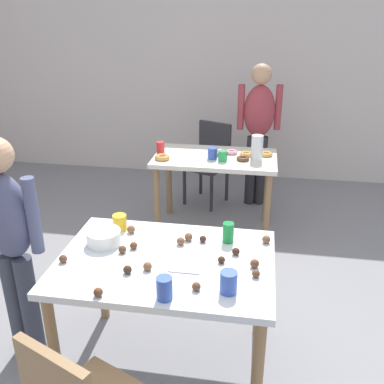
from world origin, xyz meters
TOP-DOWN VIEW (x-y plane):
  - ground_plane at (0.00, 0.00)m, footprint 6.40×6.40m
  - wall_back at (0.00, 3.20)m, footprint 6.40×0.10m
  - dining_table_near at (-0.07, -0.16)m, footprint 1.19×0.84m
  - dining_table_far at (-0.00, 1.64)m, footprint 1.12×0.65m
  - chair_far_table at (-0.13, 2.31)m, footprint 0.53×0.53m
  - person_girl_near at (-0.95, -0.22)m, footprint 0.45×0.27m
  - person_adult_far at (0.37, 2.31)m, footprint 0.46×0.24m
  - mixing_bowl at (-0.46, -0.05)m, footprint 0.20×0.20m
  - soda_can at (0.25, 0.09)m, footprint 0.07×0.07m
  - fork_near at (0.05, -0.27)m, footprint 0.17×0.02m
  - cup_near_0 at (-0.00, -0.50)m, footprint 0.08×0.08m
  - cup_near_1 at (0.29, -0.40)m, footprint 0.08×0.08m
  - cup_near_2 at (-0.42, 0.13)m, footprint 0.09×0.09m
  - cake_ball_0 at (-0.02, 0.01)m, footprint 0.05×0.05m
  - cake_ball_1 at (-0.32, -0.13)m, footprint 0.04×0.04m
  - cake_ball_2 at (0.24, -0.15)m, footprint 0.04×0.04m
  - cake_ball_3 at (-0.14, -0.28)m, footprint 0.05×0.05m
  - cake_ball_4 at (0.11, 0.06)m, footprint 0.04×0.04m
  - cake_ball_5 at (0.41, -0.16)m, footprint 0.05×0.05m
  - cake_ball_6 at (-0.24, -0.33)m, footprint 0.05×0.05m
  - cake_ball_7 at (-0.32, -0.54)m, footprint 0.05×0.05m
  - cake_ball_8 at (0.42, -0.25)m, footprint 0.04×0.04m
  - cake_ball_9 at (-0.34, 0.10)m, footprint 0.05×0.05m
  - cake_ball_10 at (0.31, -0.05)m, footprint 0.04×0.04m
  - cake_ball_11 at (0.02, 0.06)m, footprint 0.05×0.05m
  - cake_ball_12 at (0.14, -0.41)m, footprint 0.04×0.04m
  - cake_ball_13 at (0.47, 0.11)m, footprint 0.05×0.05m
  - cake_ball_14 at (-0.61, -0.28)m, footprint 0.04×0.04m
  - cake_ball_15 at (-0.27, -0.08)m, footprint 0.04×0.04m
  - pitcher_far at (0.37, 1.59)m, footprint 0.11×0.11m
  - cup_far_0 at (0.08, 1.52)m, footprint 0.08×0.08m
  - cup_far_1 at (-0.51, 1.62)m, footprint 0.07×0.07m
  - cup_far_2 at (-0.02, 1.56)m, footprint 0.09×0.09m
  - donut_far_0 at (0.14, 1.73)m, footprint 0.11×0.11m
  - donut_far_1 at (0.28, 1.70)m, footprint 0.11×0.11m
  - donut_far_2 at (0.26, 1.56)m, footprint 0.12×0.12m
  - donut_far_3 at (-0.46, 1.47)m, footprint 0.14×0.14m
  - donut_far_4 at (0.04, 1.69)m, footprint 0.13×0.13m
  - donut_far_5 at (0.46, 1.72)m, footprint 0.12×0.12m

SIDE VIEW (x-z plane):
  - ground_plane at x=0.00m, z-range 0.00..0.00m
  - chair_far_table at x=-0.13m, z-range 0.06..0.93m
  - dining_table_far at x=0.00m, z-range 0.26..1.01m
  - dining_table_near at x=-0.07m, z-range 0.28..1.03m
  - fork_near at x=0.05m, z-range 0.75..0.76m
  - donut_far_0 at x=0.14m, z-range 0.75..0.78m
  - donut_far_1 at x=0.28m, z-range 0.75..0.78m
  - donut_far_2 at x=0.26m, z-range 0.75..0.78m
  - donut_far_5 at x=0.46m, z-range 0.75..0.78m
  - donut_far_4 at x=0.04m, z-range 0.75..0.79m
  - cake_ball_4 at x=0.11m, z-range 0.75..0.79m
  - cake_ball_2 at x=0.24m, z-range 0.75..0.79m
  - donut_far_3 at x=-0.46m, z-range 0.75..0.79m
  - cake_ball_8 at x=0.42m, z-range 0.75..0.79m
  - cake_ball_10 at x=0.31m, z-range 0.75..0.79m
  - cake_ball_15 at x=-0.27m, z-range 0.75..0.79m
  - cake_ball_12 at x=0.14m, z-range 0.75..0.79m
  - cake_ball_14 at x=-0.61m, z-range 0.75..0.79m
  - cake_ball_1 at x=-0.32m, z-range 0.75..0.79m
  - cake_ball_6 at x=-0.24m, z-range 0.75..0.80m
  - cake_ball_7 at x=-0.32m, z-range 0.75..0.80m
  - cake_ball_3 at x=-0.14m, z-range 0.75..0.80m
  - cake_ball_0 at x=-0.02m, z-range 0.75..0.80m
  - cake_ball_11 at x=0.02m, z-range 0.75..0.80m
  - cake_ball_13 at x=0.47m, z-range 0.75..0.80m
  - cake_ball_5 at x=0.41m, z-range 0.75..0.80m
  - cake_ball_9 at x=-0.34m, z-range 0.75..0.80m
  - mixing_bowl at x=-0.46m, z-range 0.75..0.83m
  - cup_far_0 at x=0.08m, z-range 0.75..0.84m
  - cup_near_2 at x=-0.42m, z-range 0.75..0.85m
  - cup_far_2 at x=-0.02m, z-range 0.75..0.85m
  - cup_near_1 at x=0.29m, z-range 0.75..0.86m
  - cup_near_0 at x=0.00m, z-range 0.75..0.87m
  - cup_far_1 at x=-0.51m, z-range 0.75..0.87m
  - soda_can at x=0.25m, z-range 0.75..0.87m
  - person_girl_near at x=-0.95m, z-range 0.13..1.55m
  - pitcher_far at x=0.37m, z-range 0.75..0.98m
  - person_adult_far at x=0.37m, z-range 0.15..1.65m
  - wall_back at x=0.00m, z-range 0.00..2.60m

